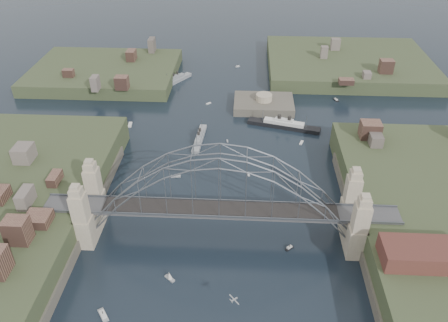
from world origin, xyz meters
The scene contains 23 objects.
ground centered at (0.00, 0.00, 0.00)m, with size 500.00×500.00×0.00m, color black.
bridge centered at (0.00, 0.00, 12.32)m, with size 84.00×13.80×24.60m.
headland_nw centered at (-55.00, 95.00, 0.50)m, with size 60.00×45.00×9.00m, color #364225.
headland_ne centered at (50.00, 110.00, 0.75)m, with size 70.00×55.00×9.50m, color #364225.
fort_island centered at (12.00, 70.00, -0.34)m, with size 22.00×16.00×9.40m.
wharf_shed centered at (44.00, -14.00, 10.00)m, with size 20.00×8.00×4.00m, color #592D26.
naval_cruiser_near centered at (-9.59, 44.94, 0.81)m, with size 3.40×17.56×5.23m.
naval_cruiser_far centered at (-24.17, 91.46, 0.93)m, with size 11.62×16.19×5.97m.
ocean_liner centered at (18.67, 55.18, 0.96)m, with size 25.19×9.91×6.18m.
aeroplane centered at (4.16, -24.79, 6.53)m, with size 2.08×2.44×0.43m.
small_boat_a centered at (-14.45, 23.89, 0.15)m, with size 2.98×1.35×0.45m.
small_boat_b centered at (6.77, 26.21, 0.15)m, with size 0.80×1.84×0.45m.
small_boat_c centered at (-10.18, -14.59, 0.81)m, with size 2.61×2.39×2.38m.
small_boat_d centered at (23.91, 44.96, 0.15)m, with size 1.64×2.64×0.45m.
small_boat_e centered at (-34.91, 53.84, 0.15)m, with size 1.60×3.74×0.45m.
small_boat_f centered at (-0.36, 44.63, 0.15)m, with size 0.70×1.50×0.45m.
small_boat_h centered at (-8.88, 71.99, 0.15)m, with size 1.97×1.92×0.45m.
small_boat_i centered at (33.18, 14.33, 0.84)m, with size 2.62×2.00×2.38m.
small_boat_j centered at (-22.14, -24.88, 0.28)m, with size 3.07×3.62×1.43m.
small_boat_k centered at (1.13, 109.49, 0.29)m, with size 2.27×1.56×1.43m.
small_boat_l centered at (-37.80, 32.85, 0.15)m, with size 2.61×2.73×0.45m.
small_boat_m centered at (16.74, -3.80, 0.29)m, with size 2.20×2.05×1.43m.
small_boat_n centered at (40.03, 77.55, 0.28)m, with size 1.85×2.92×1.43m.
Camera 1 is at (5.45, -81.52, 76.28)m, focal length 35.93 mm.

